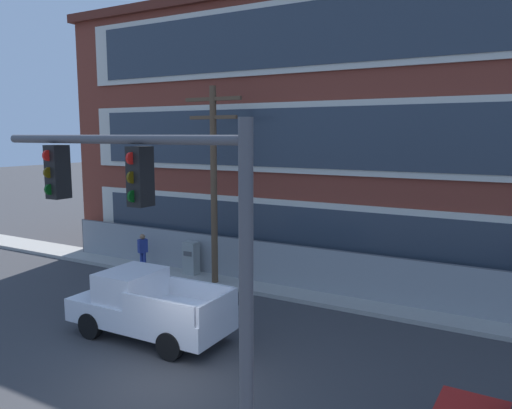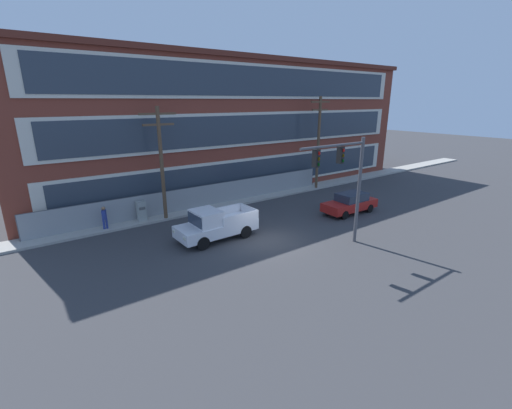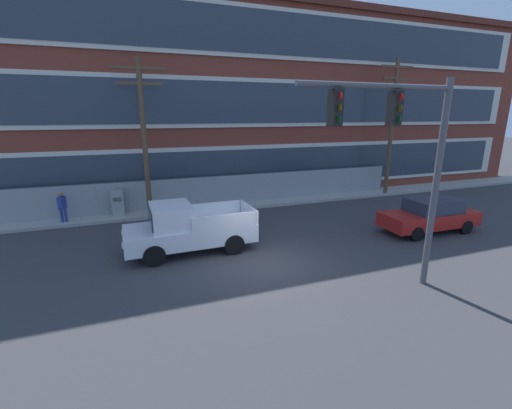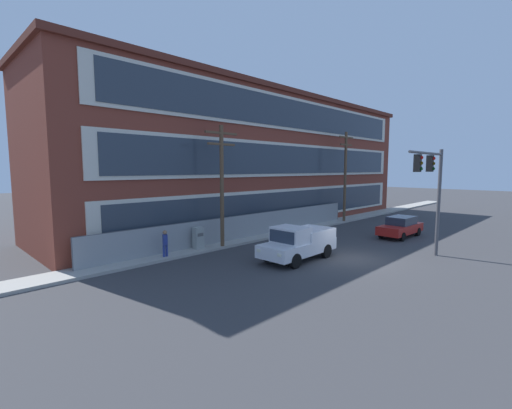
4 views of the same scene
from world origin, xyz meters
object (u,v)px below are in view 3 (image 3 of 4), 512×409
utility_pole_midblock (392,123)px  pedestrian_near_cabinet (62,206)px  traffic_signal_mast (405,147)px  sedan_red (430,215)px  electrical_cabinet (118,204)px  utility_pole_near_corner (144,133)px  pickup_truck_white (187,229)px

utility_pole_midblock → pedestrian_near_cabinet: (-19.38, 0.24, -3.80)m
traffic_signal_mast → sedan_red: bearing=34.6°
sedan_red → utility_pole_midblock: 8.46m
sedan_red → electrical_cabinet: sedan_red is taller
pedestrian_near_cabinet → sedan_red: bearing=-23.3°
pedestrian_near_cabinet → electrical_cabinet: bearing=5.8°
utility_pole_midblock → utility_pole_near_corner: bearing=180.0°
utility_pole_midblock → electrical_cabinet: utility_pole_midblock is taller
utility_pole_near_corner → pedestrian_near_cabinet: (-4.07, 0.23, -3.47)m
pickup_truck_white → electrical_cabinet: pickup_truck_white is taller
pickup_truck_white → pedestrian_near_cabinet: size_ratio=3.03×
sedan_red → traffic_signal_mast: bearing=-145.4°
electrical_cabinet → pickup_truck_white: bearing=-64.8°
traffic_signal_mast → electrical_cabinet: (-8.09, 11.07, -3.67)m
sedan_red → pedestrian_near_cabinet: size_ratio=2.73×
utility_pole_midblock → traffic_signal_mast: bearing=-129.7°
utility_pole_near_corner → electrical_cabinet: utility_pole_near_corner is taller
utility_pole_midblock → sedan_red: bearing=-115.5°
pickup_truck_white → utility_pole_midblock: utility_pole_midblock is taller
sedan_red → utility_pole_midblock: size_ratio=0.53×
pickup_truck_white → utility_pole_near_corner: utility_pole_near_corner is taller
pickup_truck_white → utility_pole_near_corner: 6.41m
pickup_truck_white → sedan_red: bearing=-7.8°
utility_pole_midblock → electrical_cabinet: (-16.87, 0.49, -4.00)m
traffic_signal_mast → utility_pole_midblock: utility_pole_midblock is taller
electrical_cabinet → pedestrian_near_cabinet: (-2.51, -0.25, 0.20)m
utility_pole_near_corner → electrical_cabinet: size_ratio=5.13×
traffic_signal_mast → sedan_red: traffic_signal_mast is taller
traffic_signal_mast → utility_pole_near_corner: size_ratio=0.80×
electrical_cabinet → pedestrian_near_cabinet: pedestrian_near_cabinet is taller
traffic_signal_mast → pickup_truck_white: 8.36m
utility_pole_near_corner → utility_pole_midblock: size_ratio=0.92×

